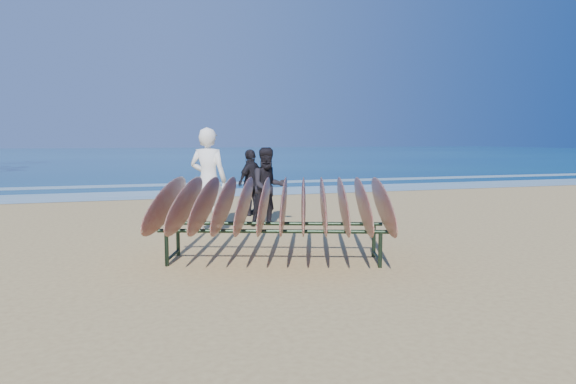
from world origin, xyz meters
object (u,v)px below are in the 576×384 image
at_px(surfboard_rack, 274,204).
at_px(person_dark_a, 268,187).
at_px(person_white, 208,180).
at_px(person_dark_b, 251,182).

bearing_deg(surfboard_rack, person_dark_a, 95.50).
relative_size(person_white, person_dark_b, 1.29).
bearing_deg(person_dark_a, person_dark_b, 86.46).
distance_m(person_white, person_dark_b, 2.23).
bearing_deg(person_dark_b, person_white, 15.13).
xyz_separation_m(person_white, person_dark_a, (1.26, 0.32, -0.19)).
relative_size(surfboard_rack, person_dark_a, 2.39).
xyz_separation_m(surfboard_rack, person_dark_b, (0.72, 4.52, -0.07)).
height_order(person_white, person_dark_b, person_white).
height_order(surfboard_rack, person_dark_b, person_dark_b).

